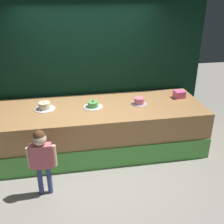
{
  "coord_description": "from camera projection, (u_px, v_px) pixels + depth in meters",
  "views": [
    {
      "loc": [
        -0.43,
        -3.67,
        2.78
      ],
      "look_at": [
        0.29,
        0.38,
        0.85
      ],
      "focal_mm": 43.49,
      "sensor_mm": 36.0,
      "label": 1
    }
  ],
  "objects": [
    {
      "name": "cake_left",
      "position": [
        45.0,
        106.0,
        4.65
      ],
      "size": [
        0.36,
        0.36,
        0.17
      ],
      "color": "silver",
      "rests_on": "stage_platform"
    },
    {
      "name": "curtain_backdrop",
      "position": [
        88.0,
        62.0,
        5.12
      ],
      "size": [
        4.49,
        0.08,
        2.94
      ],
      "primitive_type": "cube",
      "color": "black",
      "rests_on": "ground_plane"
    },
    {
      "name": "stage_platform",
      "position": [
        94.0,
        129.0,
        4.91
      ],
      "size": [
        3.9,
        1.29,
        0.84
      ],
      "color": "#B27F4C",
      "rests_on": "ground_plane"
    },
    {
      "name": "cake_right",
      "position": [
        139.0,
        101.0,
        4.85
      ],
      "size": [
        0.29,
        0.29,
        0.16
      ],
      "color": "silver",
      "rests_on": "stage_platform"
    },
    {
      "name": "cake_center",
      "position": [
        93.0,
        105.0,
        4.73
      ],
      "size": [
        0.34,
        0.34,
        0.13
      ],
      "color": "silver",
      "rests_on": "stage_platform"
    },
    {
      "name": "ground_plane",
      "position": [
        99.0,
        169.0,
        4.52
      ],
      "size": [
        12.0,
        12.0,
        0.0
      ],
      "primitive_type": "plane",
      "color": "gray"
    },
    {
      "name": "child_figure",
      "position": [
        41.0,
        154.0,
        3.72
      ],
      "size": [
        0.4,
        0.19,
        1.05
      ],
      "color": "#3F4C8C",
      "rests_on": "ground_plane"
    },
    {
      "name": "pink_box",
      "position": [
        179.0,
        94.0,
        5.12
      ],
      "size": [
        0.2,
        0.19,
        0.13
      ],
      "primitive_type": "cube",
      "rotation": [
        0.0,
        0.0,
        0.1
      ],
      "color": "pink",
      "rests_on": "stage_platform"
    }
  ]
}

